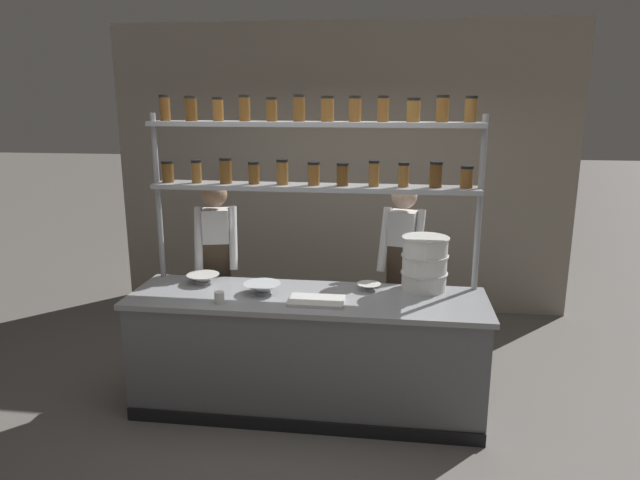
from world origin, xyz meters
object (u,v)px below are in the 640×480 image
Objects in this scene: container_stack at (425,263)px; cutting_board at (317,301)px; prep_bowl_center_front at (369,287)px; chef_left at (217,264)px; chef_center at (402,267)px; spice_shelf_unit at (314,160)px; serving_cup_front at (219,298)px; prep_bowl_center_back at (262,288)px; prep_bowl_near_left at (203,279)px.

cutting_board is at bearing -152.55° from container_stack.
chef_left is at bearing 164.30° from prep_bowl_center_front.
cutting_board is at bearing -113.14° from chef_center.
chef_left is (-0.88, 0.24, -0.93)m from spice_shelf_unit.
chef_center is (1.58, 0.12, 0.00)m from chef_left.
spice_shelf_unit is 6.17× the size of container_stack.
prep_bowl_center_front is 2.20× the size of serving_cup_front.
cutting_board is 0.70m from serving_cup_front.
spice_shelf_unit is at bearing -29.54° from chef_left.
spice_shelf_unit is at bearing -139.12° from chef_center.
chef_center is 1.25m from prep_bowl_center_back.
container_stack is at bearing -23.73° from chef_left.
container_stack reaches higher than prep_bowl_near_left.
prep_bowl_center_back reaches higher than prep_bowl_center_front.
chef_center reaches higher than chef_left.
container_stack is 0.90m from cutting_board.
chef_center is 1.60m from serving_cup_front.
prep_bowl_center_front is (0.36, 0.33, 0.01)m from cutting_board.
container_stack is at bearing 11.93° from prep_bowl_center_back.
container_stack is at bearing 19.16° from serving_cup_front.
prep_bowl_near_left is 1.32m from prep_bowl_center_front.
serving_cup_front reaches higher than prep_bowl_center_back.
cutting_board is 0.49m from prep_bowl_center_front.
prep_bowl_near_left is at bearing 121.88° from serving_cup_front.
spice_shelf_unit is at bearing 100.52° from cutting_board.
prep_bowl_center_front is 0.66× the size of prep_bowl_center_back.
spice_shelf_unit is 13.77× the size of prep_bowl_center_front.
container_stack is 1.57m from serving_cup_front.
chef_center is at bearing 62.51° from prep_bowl_center_front.
prep_bowl_center_back reaches higher than prep_bowl_near_left.
container_stack reaches higher than prep_bowl_center_back.
container_stack is (0.87, -0.05, -0.77)m from spice_shelf_unit.
spice_shelf_unit reaches higher than chef_center.
container_stack is at bearing 27.45° from cutting_board.
cutting_board is 1.53× the size of prep_bowl_near_left.
prep_bowl_near_left is 1.40× the size of prep_bowl_center_front.
prep_bowl_center_back is at bearing 44.88° from serving_cup_front.
chef_left is 5.94× the size of prep_bowl_center_back.
serving_cup_front is at bearing -160.84° from container_stack.
spice_shelf_unit is at bearing 163.88° from prep_bowl_center_front.
prep_bowl_center_back is at bearing -168.07° from container_stack.
chef_left is 4.21× the size of cutting_board.
chef_left is 9.04× the size of prep_bowl_center_front.
spice_shelf_unit is 6.42× the size of cutting_board.
chef_center is at bearing -9.89° from chef_left.
prep_bowl_near_left is at bearing -104.10° from chef_left.
spice_shelf_unit is at bearing 8.52° from prep_bowl_near_left.
chef_left is 1.19m from cutting_board.
spice_shelf_unit reaches higher than container_stack.
spice_shelf_unit is 1.16m from container_stack.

